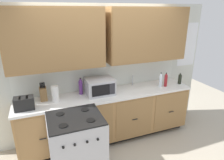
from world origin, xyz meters
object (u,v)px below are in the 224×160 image
at_px(stove_range, 77,146).
at_px(toaster, 24,103).
at_px(bottle_clear, 161,80).
at_px(bottle_red, 166,80).
at_px(knife_block, 43,94).
at_px(bottle_violet, 81,86).
at_px(bottle_dark, 180,79).
at_px(paper_towel_roll, 55,94).
at_px(microwave, 100,86).

height_order(stove_range, toaster, toaster).
bearing_deg(bottle_clear, bottle_red, -7.51).
xyz_separation_m(stove_range, knife_block, (-0.36, 0.74, 0.58)).
xyz_separation_m(knife_block, bottle_red, (2.23, -0.19, 0.02)).
distance_m(stove_range, bottle_violet, 1.02).
xyz_separation_m(bottle_red, bottle_dark, (0.35, 0.02, -0.02)).
relative_size(knife_block, paper_towel_roll, 1.19).
height_order(microwave, toaster, microwave).
bearing_deg(bottle_red, paper_towel_roll, 177.55).
distance_m(stove_range, bottle_red, 2.04).
bearing_deg(bottle_red, microwave, 175.32).
distance_m(bottle_red, bottle_clear, 0.11).
xyz_separation_m(microwave, bottle_clear, (1.19, -0.09, -0.00)).
distance_m(bottle_dark, bottle_clear, 0.46).
xyz_separation_m(bottle_dark, bottle_clear, (-0.46, -0.00, 0.03)).
distance_m(paper_towel_roll, bottle_clear, 1.94).
distance_m(bottle_violet, bottle_clear, 1.51).
distance_m(microwave, knife_block, 0.94).
bearing_deg(microwave, bottle_clear, -4.42).
distance_m(microwave, bottle_dark, 1.64).
relative_size(paper_towel_roll, bottle_red, 0.96).
bearing_deg(bottle_violet, microwave, -21.21).
distance_m(microwave, toaster, 1.23).
bearing_deg(knife_block, toaster, -141.61).
xyz_separation_m(stove_range, bottle_red, (1.87, 0.55, 0.60)).
bearing_deg(microwave, toaster, -173.53).
distance_m(toaster, bottle_clear, 2.40).
xyz_separation_m(knife_block, bottle_violet, (0.62, 0.03, 0.03)).
distance_m(knife_block, bottle_violet, 0.63).
bearing_deg(knife_block, bottle_clear, -4.80).
distance_m(toaster, paper_towel_roll, 0.48).
distance_m(microwave, bottle_clear, 1.19).
height_order(knife_block, bottle_dark, knife_block).
height_order(paper_towel_roll, bottle_dark, paper_towel_roll).
bearing_deg(bottle_dark, knife_block, 176.08).
height_order(knife_block, bottle_violet, knife_block).
bearing_deg(bottle_clear, bottle_violet, 171.94).
height_order(toaster, knife_block, knife_block).
bearing_deg(microwave, bottle_dark, -3.14).
height_order(microwave, knife_block, knife_block).
distance_m(stove_range, paper_towel_roll, 0.89).
bearing_deg(knife_block, paper_towel_roll, -30.60).
xyz_separation_m(knife_block, paper_towel_roll, (0.18, -0.10, 0.01)).
bearing_deg(knife_block, bottle_violet, 3.10).
bearing_deg(bottle_violet, bottle_dark, -6.15).
bearing_deg(bottle_dark, bottle_red, -177.38).
relative_size(stove_range, microwave, 1.98).
bearing_deg(stove_range, bottle_violet, 71.14).
relative_size(microwave, paper_towel_roll, 1.85).
bearing_deg(bottle_clear, bottle_dark, 0.19).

